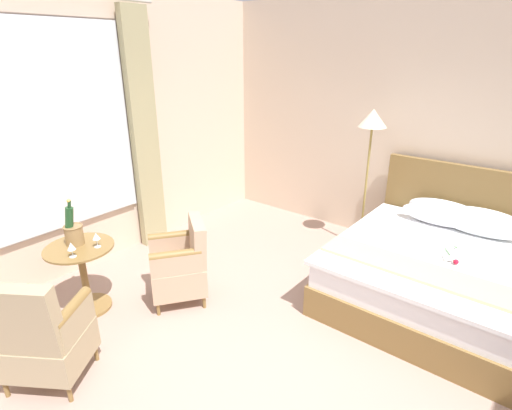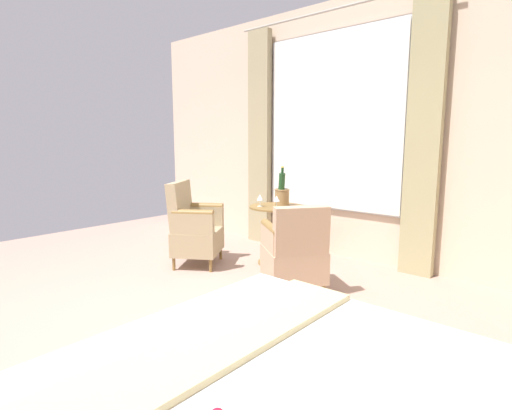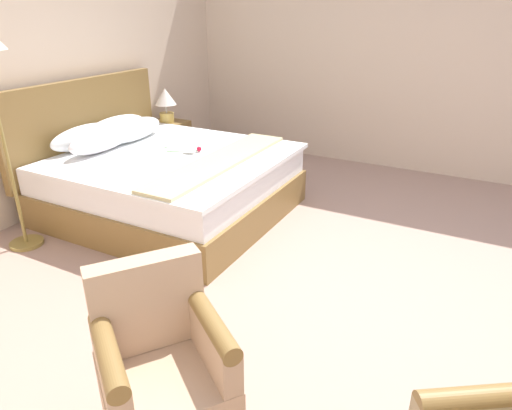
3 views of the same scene
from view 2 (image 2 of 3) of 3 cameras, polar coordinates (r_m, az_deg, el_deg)
The scene contains 8 objects.
ground_plane at distance 3.38m, azimuth -18.30°, elevation -17.21°, with size 7.96×7.96×0.00m, color tan.
wall_window_side at distance 5.27m, azimuth 11.28°, elevation 10.18°, with size 0.27×6.58×3.17m.
side_table_round at distance 4.81m, azimuth 2.97°, elevation -3.72°, with size 0.66×0.66×0.71m.
champagne_bucket at distance 4.79m, azimuth 3.73°, elevation 1.61°, with size 0.19×0.19×0.48m.
wine_glass_near_bucket at distance 4.71m, azimuth 0.57°, elevation 1.05°, with size 0.08×0.08×0.15m.
wine_glass_near_edge at distance 4.55m, azimuth 2.97°, elevation 0.83°, with size 0.07×0.07×0.15m.
armchair_by_window at distance 3.90m, azimuth 5.55°, elevation -6.71°, with size 0.76×0.77×0.89m.
armchair_facing_bed at distance 4.83m, azimuth -8.89°, elevation -3.22°, with size 0.78×0.77×1.00m.
Camera 2 is at (1.48, 2.66, 1.47)m, focal length 28.00 mm.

